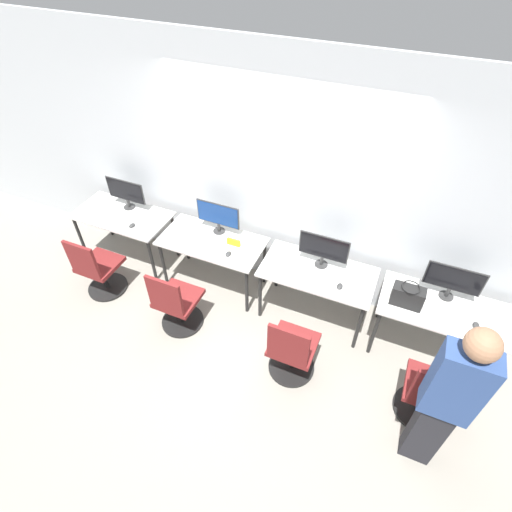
# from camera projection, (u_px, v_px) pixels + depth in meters

# --- Properties ---
(ground_plane) EXTENTS (20.00, 20.00, 0.00)m
(ground_plane) POSITION_uv_depth(u_px,v_px,m) (252.00, 316.00, 4.70)
(ground_plane) COLOR gray
(wall_back) EXTENTS (12.00, 0.05, 2.80)m
(wall_back) POSITION_uv_depth(u_px,v_px,m) (279.00, 182.00, 4.26)
(wall_back) COLOR #B7BCC1
(wall_back) RESTS_ON ground_plane
(desk_far_left) EXTENTS (1.21, 0.63, 0.70)m
(desk_far_left) POSITION_uv_depth(u_px,v_px,m) (123.00, 219.00, 5.05)
(desk_far_left) COLOR silver
(desk_far_left) RESTS_ON ground_plane
(monitor_far_left) EXTENTS (0.53, 0.14, 0.39)m
(monitor_far_left) POSITION_uv_depth(u_px,v_px,m) (126.00, 192.00, 4.95)
(monitor_far_left) COLOR #2D2D2D
(monitor_far_left) RESTS_ON desk_far_left
(keyboard_far_left) EXTENTS (0.39, 0.14, 0.02)m
(keyboard_far_left) POSITION_uv_depth(u_px,v_px,m) (114.00, 220.00, 4.89)
(keyboard_far_left) COLOR silver
(keyboard_far_left) RESTS_ON desk_far_left
(mouse_far_left) EXTENTS (0.06, 0.09, 0.03)m
(mouse_far_left) POSITION_uv_depth(u_px,v_px,m) (132.00, 225.00, 4.81)
(mouse_far_left) COLOR #333333
(mouse_far_left) RESTS_ON desk_far_left
(office_chair_far_left) EXTENTS (0.48, 0.48, 0.88)m
(office_chair_far_left) POSITION_uv_depth(u_px,v_px,m) (98.00, 271.00, 4.75)
(office_chair_far_left) COLOR black
(office_chair_far_left) RESTS_ON ground_plane
(desk_left) EXTENTS (1.21, 0.63, 0.70)m
(desk_left) POSITION_uv_depth(u_px,v_px,m) (212.00, 246.00, 4.67)
(desk_left) COLOR silver
(desk_left) RESTS_ON ground_plane
(monitor_left) EXTENTS (0.53, 0.14, 0.39)m
(monitor_left) POSITION_uv_depth(u_px,v_px,m) (218.00, 216.00, 4.59)
(monitor_left) COLOR #2D2D2D
(monitor_left) RESTS_ON desk_left
(keyboard_left) EXTENTS (0.39, 0.14, 0.02)m
(keyboard_left) POSITION_uv_depth(u_px,v_px,m) (205.00, 248.00, 4.51)
(keyboard_left) COLOR silver
(keyboard_left) RESTS_ON desk_left
(mouse_left) EXTENTS (0.06, 0.09, 0.03)m
(mouse_left) POSITION_uv_depth(u_px,v_px,m) (228.00, 254.00, 4.43)
(mouse_left) COLOR #333333
(mouse_left) RESTS_ON desk_left
(office_chair_left) EXTENTS (0.48, 0.48, 0.88)m
(office_chair_left) POSITION_uv_depth(u_px,v_px,m) (176.00, 305.00, 4.36)
(office_chair_left) COLOR black
(office_chair_left) RESTS_ON ground_plane
(desk_right) EXTENTS (1.21, 0.63, 0.70)m
(desk_right) POSITION_uv_depth(u_px,v_px,m) (317.00, 277.00, 4.30)
(desk_right) COLOR silver
(desk_right) RESTS_ON ground_plane
(monitor_right) EXTENTS (0.53, 0.14, 0.39)m
(monitor_right) POSITION_uv_depth(u_px,v_px,m) (323.00, 249.00, 4.17)
(monitor_right) COLOR #2D2D2D
(monitor_right) RESTS_ON desk_right
(keyboard_right) EXTENTS (0.39, 0.14, 0.02)m
(keyboard_right) POSITION_uv_depth(u_px,v_px,m) (314.00, 280.00, 4.15)
(keyboard_right) COLOR silver
(keyboard_right) RESTS_ON desk_right
(mouse_right) EXTENTS (0.06, 0.09, 0.03)m
(mouse_right) POSITION_uv_depth(u_px,v_px,m) (340.00, 286.00, 4.07)
(mouse_right) COLOR #333333
(mouse_right) RESTS_ON desk_right
(office_chair_right) EXTENTS (0.48, 0.48, 0.88)m
(office_chair_right) POSITION_uv_depth(u_px,v_px,m) (291.00, 352.00, 3.92)
(office_chair_right) COLOR black
(office_chair_right) RESTS_ON ground_plane
(desk_far_right) EXTENTS (1.21, 0.63, 0.70)m
(desk_far_right) POSITION_uv_depth(u_px,v_px,m) (442.00, 313.00, 3.93)
(desk_far_right) COLOR silver
(desk_far_right) RESTS_ON ground_plane
(monitor_far_right) EXTENTS (0.53, 0.14, 0.39)m
(monitor_far_right) POSITION_uv_depth(u_px,v_px,m) (453.00, 280.00, 3.84)
(monitor_far_right) COLOR #2D2D2D
(monitor_far_right) RESTS_ON desk_far_right
(keyboard_far_right) EXTENTS (0.39, 0.14, 0.02)m
(keyboard_far_right) POSITION_uv_depth(u_px,v_px,m) (444.00, 317.00, 3.79)
(keyboard_far_right) COLOR silver
(keyboard_far_right) RESTS_ON desk_far_right
(mouse_far_right) EXTENTS (0.06, 0.09, 0.03)m
(mouse_far_right) POSITION_uv_depth(u_px,v_px,m) (476.00, 325.00, 3.71)
(mouse_far_right) COLOR #333333
(mouse_far_right) RESTS_ON desk_far_right
(office_chair_far_right) EXTENTS (0.48, 0.48, 0.88)m
(office_chair_far_right) POSITION_uv_depth(u_px,v_px,m) (428.00, 396.00, 3.58)
(office_chair_far_right) COLOR black
(office_chair_far_right) RESTS_ON ground_plane
(person_far_right) EXTENTS (0.36, 0.23, 1.74)m
(person_far_right) POSITION_uv_depth(u_px,v_px,m) (448.00, 398.00, 2.92)
(person_far_right) COLOR #232328
(person_far_right) RESTS_ON ground_plane
(handbag) EXTENTS (0.30, 0.18, 0.25)m
(handbag) POSITION_uv_depth(u_px,v_px,m) (408.00, 296.00, 3.84)
(handbag) COLOR black
(handbag) RESTS_ON desk_far_right
(placard_left) EXTENTS (0.16, 0.03, 0.08)m
(placard_left) POSITION_uv_depth(u_px,v_px,m) (234.00, 242.00, 4.54)
(placard_left) COLOR yellow
(placard_left) RESTS_ON desk_left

